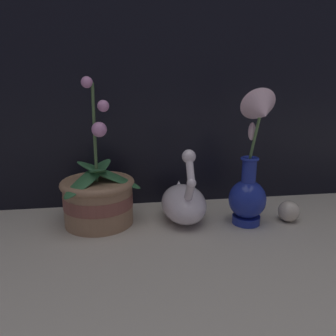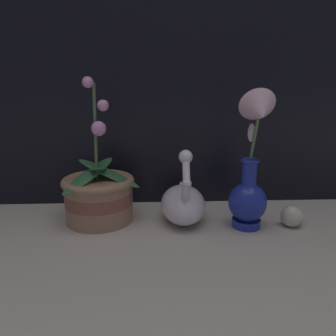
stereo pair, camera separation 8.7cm
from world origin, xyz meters
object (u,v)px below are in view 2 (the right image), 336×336
swan_figurine (183,202)px  glass_sphere (292,216)px  orchid_potted_plant (99,194)px  blue_vase (250,181)px

swan_figurine → glass_sphere: 0.28m
orchid_potted_plant → blue_vase: bearing=-10.4°
blue_vase → glass_sphere: blue_vase is taller
orchid_potted_plant → glass_sphere: orchid_potted_plant is taller
orchid_potted_plant → glass_sphere: (0.50, -0.06, -0.05)m
swan_figurine → glass_sphere: bearing=-9.7°
blue_vase → glass_sphere: bearing=4.1°
glass_sphere → swan_figurine: bearing=170.3°
orchid_potted_plant → swan_figurine: (0.22, -0.01, -0.02)m
orchid_potted_plant → glass_sphere: size_ratio=6.65×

